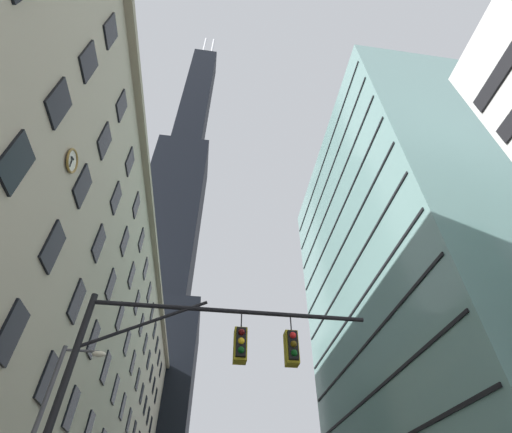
{
  "coord_description": "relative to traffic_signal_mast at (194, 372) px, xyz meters",
  "views": [
    {
      "loc": [
        -3.39,
        -6.43,
        1.92
      ],
      "look_at": [
        1.61,
        29.94,
        36.26
      ],
      "focal_mm": 25.46,
      "sensor_mm": 36.0,
      "label": 1
    }
  ],
  "objects": [
    {
      "name": "station_building",
      "position": [
        -13.96,
        26.24,
        8.98
      ],
      "size": [
        14.02,
        73.09,
        29.52
      ],
      "color": "#B2A88E",
      "rests_on": "ground"
    },
    {
      "name": "dark_skyscraper",
      "position": [
        -14.65,
        75.33,
        58.47
      ],
      "size": [
        24.94,
        24.94,
        220.36
      ],
      "color": "black",
      "rests_on": "ground"
    },
    {
      "name": "glass_office_midrise",
      "position": [
        22.72,
        21.26,
        18.06
      ],
      "size": [
        16.13,
        31.61,
        47.62
      ],
      "color": "gray",
      "rests_on": "ground"
    },
    {
      "name": "traffic_signal_mast",
      "position": [
        0.0,
        0.0,
        0.0
      ],
      "size": [
        8.96,
        0.63,
        7.86
      ],
      "color": "black",
      "rests_on": "sidewalk_left"
    }
  ]
}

